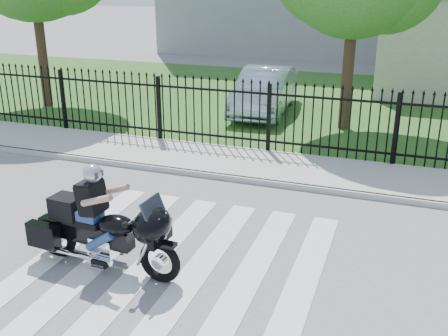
% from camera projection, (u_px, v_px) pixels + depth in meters
% --- Properties ---
extents(ground, '(120.00, 120.00, 0.00)m').
position_uv_depth(ground, '(166.00, 275.00, 7.96)').
color(ground, slate).
rests_on(ground, ground).
extents(crosswalk, '(5.00, 5.50, 0.01)m').
position_uv_depth(crosswalk, '(166.00, 275.00, 7.96)').
color(crosswalk, silver).
rests_on(crosswalk, ground).
extents(sidewalk, '(40.00, 2.00, 0.12)m').
position_uv_depth(sidewalk, '(257.00, 165.00, 12.36)').
color(sidewalk, '#ADAAA3').
rests_on(sidewalk, ground).
extents(curb, '(40.00, 0.12, 0.12)m').
position_uv_depth(curb, '(244.00, 180.00, 11.47)').
color(curb, '#ADAAA3').
rests_on(curb, ground).
extents(grass_strip, '(40.00, 12.00, 0.02)m').
position_uv_depth(grass_strip, '(311.00, 102.00, 18.56)').
color(grass_strip, '#275A1E').
rests_on(grass_strip, ground).
extents(iron_fence, '(26.00, 0.04, 1.80)m').
position_uv_depth(iron_fence, '(269.00, 120.00, 12.94)').
color(iron_fence, black).
rests_on(iron_fence, ground).
extents(motorcycle_rider, '(2.61, 0.92, 1.72)m').
position_uv_depth(motorcycle_rider, '(100.00, 225.00, 7.97)').
color(motorcycle_rider, black).
rests_on(motorcycle_rider, ground).
extents(parked_car, '(1.75, 4.39, 1.42)m').
position_uv_depth(parked_car, '(265.00, 91.00, 16.93)').
color(parked_car, '#9DAEC6').
rests_on(parked_car, grass_strip).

